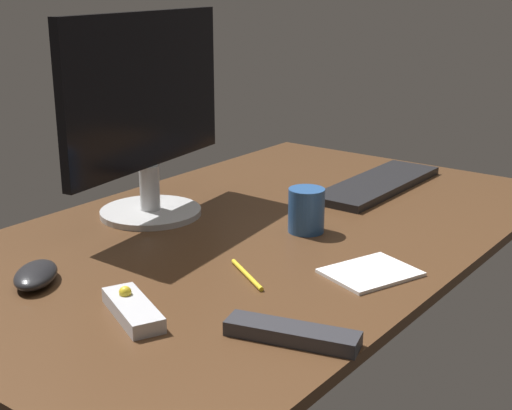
# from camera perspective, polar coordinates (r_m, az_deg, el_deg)

# --- Properties ---
(desk) EXTENTS (1.40, 0.84, 0.02)m
(desk) POSITION_cam_1_polar(r_m,az_deg,el_deg) (1.49, 0.28, -2.21)
(desk) COLOR #4C301C
(desk) RESTS_ON ground
(monitor) EXTENTS (0.49, 0.22, 0.43)m
(monitor) POSITION_cam_1_polar(r_m,az_deg,el_deg) (1.53, -8.62, 7.14)
(monitor) COLOR #B9B9B9
(monitor) RESTS_ON desk
(keyboard) EXTENTS (0.42, 0.13, 0.02)m
(keyboard) POSITION_cam_1_polar(r_m,az_deg,el_deg) (1.80, 9.52, 1.63)
(keyboard) COLOR black
(keyboard) RESTS_ON desk
(computer_mouse) EXTENTS (0.13, 0.13, 0.03)m
(computer_mouse) POSITION_cam_1_polar(r_m,az_deg,el_deg) (1.28, -16.91, -5.27)
(computer_mouse) COLOR black
(computer_mouse) RESTS_ON desk
(media_remote) EXTENTS (0.11, 0.16, 0.04)m
(media_remote) POSITION_cam_1_polar(r_m,az_deg,el_deg) (1.13, -9.68, -8.06)
(media_remote) COLOR #B7B7BC
(media_remote) RESTS_ON desk
(tv_remote) EXTENTS (0.10, 0.20, 0.02)m
(tv_remote) POSITION_cam_1_polar(r_m,az_deg,el_deg) (1.04, 2.84, -10.05)
(tv_remote) COLOR #2D2D33
(tv_remote) RESTS_ON desk
(coffee_mug) EXTENTS (0.07, 0.07, 0.09)m
(coffee_mug) POSITION_cam_1_polar(r_m,az_deg,el_deg) (1.46, 3.98, -0.42)
(coffee_mug) COLOR #28518C
(coffee_mug) RESTS_ON desk
(notepad) EXTENTS (0.18, 0.16, 0.01)m
(notepad) POSITION_cam_1_polar(r_m,az_deg,el_deg) (1.28, 8.98, -5.26)
(notepad) COLOR white
(notepad) RESTS_ON desk
(pen) EXTENTS (0.08, 0.12, 0.01)m
(pen) POSITION_cam_1_polar(r_m,az_deg,el_deg) (1.25, -0.72, -5.49)
(pen) COLOR yellow
(pen) RESTS_ON desk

